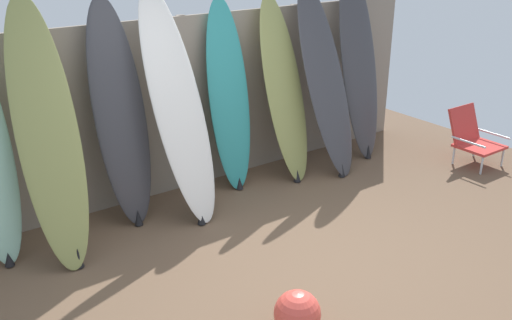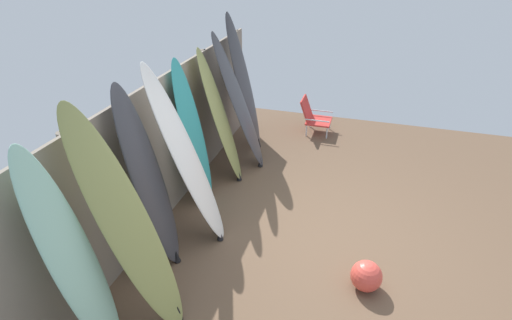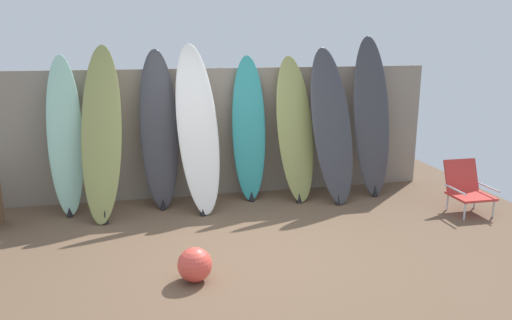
# 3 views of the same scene
# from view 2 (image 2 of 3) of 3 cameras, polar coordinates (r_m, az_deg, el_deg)

# --- Properties ---
(ground) EXTENTS (7.68, 7.68, 0.00)m
(ground) POSITION_cam_2_polar(r_m,az_deg,el_deg) (5.01, 8.95, -11.00)
(ground) COLOR brown
(fence_back) EXTENTS (6.08, 0.11, 1.80)m
(fence_back) POSITION_cam_2_polar(r_m,az_deg,el_deg) (5.06, -13.21, 1.28)
(fence_back) COLOR gray
(fence_back) RESTS_ON ground
(surfboard_seafoam_0) EXTENTS (0.46, 0.53, 2.01)m
(surfboard_seafoam_0) POSITION_cam_2_polar(r_m,az_deg,el_deg) (3.50, -24.57, -13.18)
(surfboard_seafoam_0) COLOR #9ED6BC
(surfboard_seafoam_0) RESTS_ON ground
(surfboard_olive_1) EXTENTS (0.59, 0.94, 2.13)m
(surfboard_olive_1) POSITION_cam_2_polar(r_m,az_deg,el_deg) (3.62, -17.79, -8.98)
(surfboard_olive_1) COLOR olive
(surfboard_olive_1) RESTS_ON ground
(surfboard_charcoal_2) EXTENTS (0.51, 0.51, 2.07)m
(surfboard_charcoal_2) POSITION_cam_2_polar(r_m,az_deg,el_deg) (4.21, -15.04, -3.06)
(surfboard_charcoal_2) COLOR #38383D
(surfboard_charcoal_2) RESTS_ON ground
(surfboard_white_3) EXTENTS (0.64, 0.88, 2.15)m
(surfboard_white_3) POSITION_cam_2_polar(r_m,az_deg,el_deg) (4.46, -9.84, 0.11)
(surfboard_white_3) COLOR white
(surfboard_white_3) RESTS_ON ground
(surfboard_teal_4) EXTENTS (0.48, 0.44, 1.98)m
(surfboard_teal_4) POSITION_cam_2_polar(r_m,az_deg,el_deg) (5.19, -8.91, 3.40)
(surfboard_teal_4) COLOR teal
(surfboard_teal_4) RESTS_ON ground
(surfboard_olive_5) EXTENTS (0.60, 0.66, 1.97)m
(surfboard_olive_5) POSITION_cam_2_polar(r_m,az_deg,el_deg) (5.65, -5.04, 5.86)
(surfboard_olive_5) COLOR olive
(surfboard_olive_5) RESTS_ON ground
(surfboard_charcoal_6) EXTENTS (0.66, 0.85, 2.08)m
(surfboard_charcoal_6) POSITION_cam_2_polar(r_m,az_deg,el_deg) (6.02, -2.40, 8.04)
(surfboard_charcoal_6) COLOR #38383D
(surfboard_charcoal_6) RESTS_ON ground
(surfboard_charcoal_7) EXTENTS (0.54, 0.60, 2.24)m
(surfboard_charcoal_7) POSITION_cam_2_polar(r_m,az_deg,el_deg) (6.61, -1.72, 10.74)
(surfboard_charcoal_7) COLOR #38383D
(surfboard_charcoal_7) RESTS_ON ground
(beach_chair) EXTENTS (0.50, 0.55, 0.65)m
(beach_chair) POSITION_cam_2_polar(r_m,az_deg,el_deg) (7.48, 8.18, 6.29)
(beach_chair) COLOR silver
(beach_chair) RESTS_ON ground
(beach_ball) EXTENTS (0.33, 0.33, 0.33)m
(beach_ball) POSITION_cam_2_polar(r_m,az_deg,el_deg) (4.42, 15.48, -15.67)
(beach_ball) COLOR #E54C3F
(beach_ball) RESTS_ON ground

